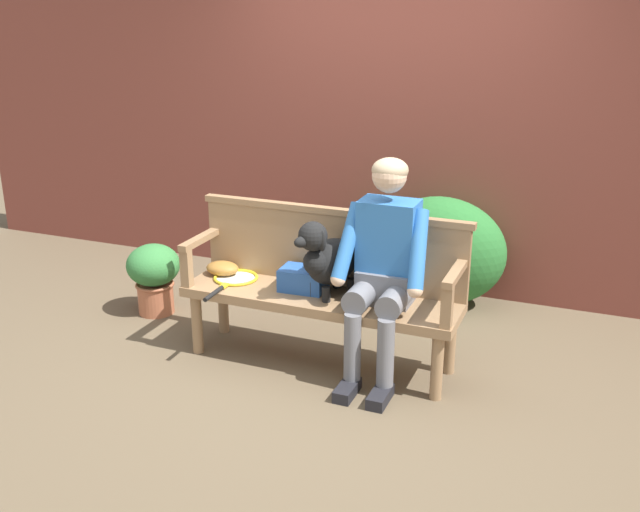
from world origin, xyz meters
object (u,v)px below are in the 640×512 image
at_px(person_seated, 384,261).
at_px(sports_bag, 303,279).
at_px(garden_bench, 320,304).
at_px(tennis_racket, 234,279).
at_px(potted_plant, 154,274).
at_px(baseball_glove, 222,268).
at_px(dog_on_bench, 327,258).

bearing_deg(person_seated, sports_bag, 175.40).
relative_size(garden_bench, tennis_racket, 3.07).
xyz_separation_m(garden_bench, potted_plant, (-1.41, 0.27, -0.10)).
distance_m(garden_bench, baseball_glove, 0.74).
height_order(garden_bench, baseball_glove, baseball_glove).
bearing_deg(potted_plant, garden_bench, -10.93).
bearing_deg(potted_plant, dog_on_bench, -10.82).
bearing_deg(garden_bench, person_seated, -1.09).
bearing_deg(dog_on_bench, potted_plant, 169.18).
bearing_deg(garden_bench, dog_on_bench, -7.33).
bearing_deg(potted_plant, tennis_racket, -17.89).
bearing_deg(dog_on_bench, garden_bench, 172.67).
distance_m(garden_bench, tennis_racket, 0.61).
distance_m(person_seated, baseball_glove, 1.15).
xyz_separation_m(garden_bench, sports_bag, (-0.13, 0.03, 0.13)).
height_order(garden_bench, potted_plant, potted_plant).
distance_m(dog_on_bench, sports_bag, 0.25).
xyz_separation_m(dog_on_bench, baseball_glove, (-0.77, 0.08, -0.20)).
height_order(dog_on_bench, potted_plant, dog_on_bench).
distance_m(tennis_racket, sports_bag, 0.48).
distance_m(garden_bench, person_seated, 0.53).
bearing_deg(dog_on_bench, person_seated, -0.29).
distance_m(baseball_glove, potted_plant, 0.74).
xyz_separation_m(garden_bench, tennis_racket, (-0.61, 0.01, 0.07)).
relative_size(dog_on_bench, potted_plant, 0.95).
height_order(dog_on_bench, sports_bag, dog_on_bench).
xyz_separation_m(garden_bench, dog_on_bench, (0.05, -0.01, 0.31)).
distance_m(tennis_racket, potted_plant, 0.86).
height_order(garden_bench, person_seated, person_seated).
bearing_deg(potted_plant, person_seated, -8.77).
height_order(person_seated, sports_bag, person_seated).
distance_m(person_seated, potted_plant, 1.89).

